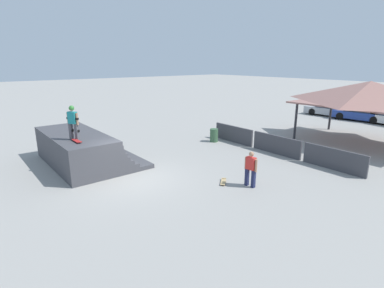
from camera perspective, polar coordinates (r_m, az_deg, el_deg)
ground_plane at (r=13.63m, az=-11.09°, el=-6.64°), size 160.00×160.00×0.00m
quarter_pipe_ramp at (r=16.21m, az=-20.31°, el=-1.01°), size 5.80×3.97×1.61m
skater_on_deck at (r=14.46m, az=-21.76°, el=4.21°), size 0.65×0.45×1.57m
skateboard_on_deck at (r=14.17m, az=-21.08°, el=0.57°), size 0.84×0.20×0.09m
bystander_walking at (r=12.61m, az=11.12°, el=-4.37°), size 0.61×0.23×1.52m
skateboard_on_ground at (r=13.09m, az=5.99°, el=-7.09°), size 0.65×0.70×0.09m
barrier_fence at (r=17.51m, az=15.76°, el=-0.15°), size 9.71×0.12×1.05m
pavilion_shelter at (r=21.51m, az=30.71°, el=8.24°), size 7.99×5.48×3.92m
trash_bin at (r=19.51m, az=4.21°, el=1.67°), size 0.52×0.52×0.85m
parked_car_silver at (r=31.74m, az=24.79°, el=5.97°), size 4.59×1.94×1.27m
parked_car_blue at (r=30.36m, az=29.26°, el=5.05°), size 4.63×2.06×1.27m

